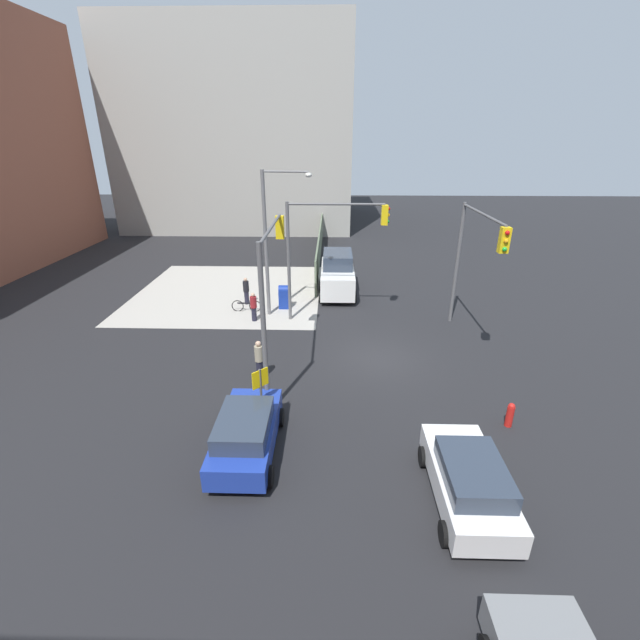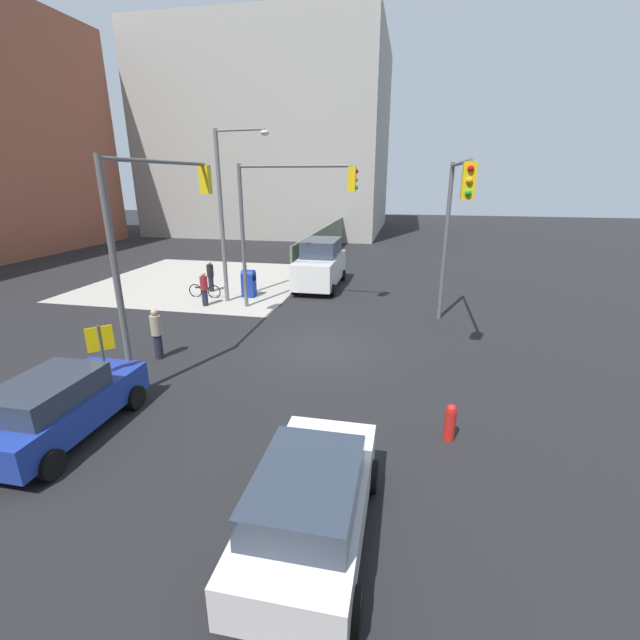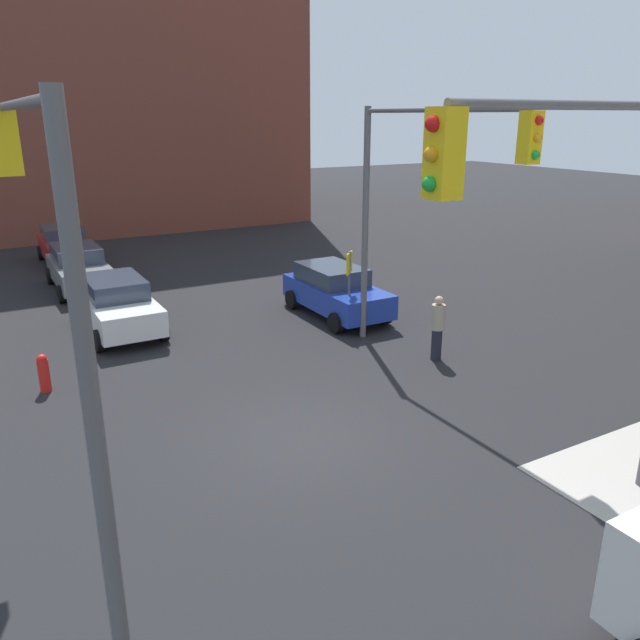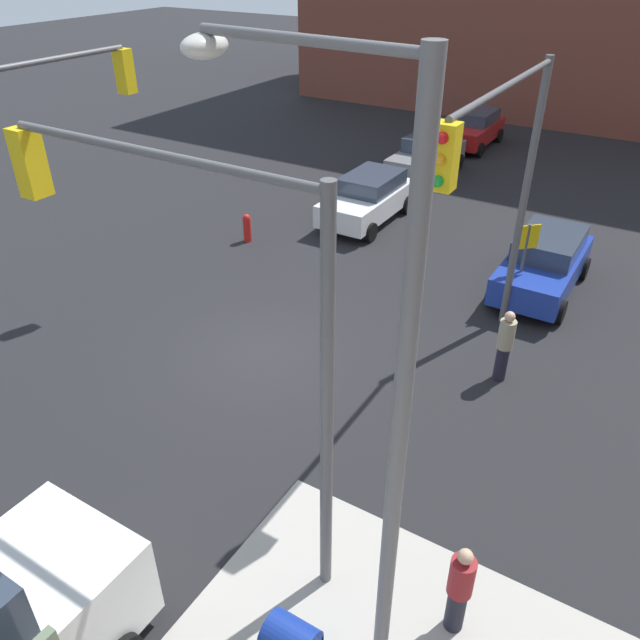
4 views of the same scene
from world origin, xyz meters
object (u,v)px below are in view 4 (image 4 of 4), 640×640
(traffic_signal_se_corner, at_px, (15,157))
(hatchback_blue, at_px, (544,263))
(pedestrian_crossing, at_px, (505,345))
(pedestrian_waiting, at_px, (459,589))
(fire_hydrant, at_px, (247,227))
(coupe_gray, at_px, (427,155))
(sedan_white, at_px, (368,198))
(traffic_signal_ne_corner, at_px, (196,289))
(street_lamp_corner, at_px, (372,382))
(traffic_signal_nw_corner, at_px, (502,172))
(coupe_red, at_px, (473,128))

(traffic_signal_se_corner, bearing_deg, hatchback_blue, 133.53)
(pedestrian_crossing, relative_size, pedestrian_waiting, 1.07)
(fire_hydrant, bearing_deg, coupe_gray, 165.65)
(fire_hydrant, xyz_separation_m, sedan_white, (-3.59, 2.55, 0.36))
(pedestrian_waiting, bearing_deg, traffic_signal_ne_corner, -146.22)
(fire_hydrant, bearing_deg, pedestrian_crossing, 72.30)
(hatchback_blue, distance_m, pedestrian_waiting, 11.03)
(street_lamp_corner, xyz_separation_m, coupe_gray, (-19.38, -7.27, -3.86))
(traffic_signal_se_corner, bearing_deg, traffic_signal_ne_corner, 71.65)
(street_lamp_corner, relative_size, fire_hydrant, 8.51)
(fire_hydrant, relative_size, pedestrian_waiting, 0.57)
(street_lamp_corner, bearing_deg, sedan_white, -152.76)
(traffic_signal_se_corner, xyz_separation_m, coupe_gray, (-16.41, 2.66, -3.82))
(hatchback_blue, bearing_deg, fire_hydrant, -79.34)
(traffic_signal_nw_corner, distance_m, traffic_signal_ne_corner, 6.99)
(fire_hydrant, bearing_deg, street_lamp_corner, 43.46)
(traffic_signal_se_corner, bearing_deg, pedestrian_crossing, 113.36)
(coupe_red, bearing_deg, traffic_signal_ne_corner, 9.81)
(traffic_signal_nw_corner, height_order, hatchback_blue, traffic_signal_nw_corner)
(traffic_signal_se_corner, xyz_separation_m, hatchback_blue, (-8.90, 9.37, -3.82))
(traffic_signal_nw_corner, distance_m, hatchback_blue, 5.93)
(traffic_signal_ne_corner, xyz_separation_m, fire_hydrant, (-9.50, -6.66, -4.14))
(coupe_red, relative_size, hatchback_blue, 0.96)
(traffic_signal_se_corner, bearing_deg, coupe_gray, 170.80)
(traffic_signal_se_corner, relative_size, coupe_gray, 1.49)
(traffic_signal_se_corner, xyz_separation_m, pedestrian_waiting, (2.01, 11.00, -3.80))
(pedestrian_crossing, bearing_deg, pedestrian_waiting, 31.04)
(pedestrian_crossing, bearing_deg, sedan_white, -114.70)
(coupe_gray, height_order, hatchback_blue, same)
(sedan_white, relative_size, coupe_gray, 0.95)
(sedan_white, height_order, coupe_gray, same)
(sedan_white, relative_size, pedestrian_waiting, 2.51)
(fire_hydrant, distance_m, hatchback_blue, 9.23)
(traffic_signal_nw_corner, xyz_separation_m, sedan_white, (-6.40, -6.15, -3.82))
(sedan_white, relative_size, hatchback_blue, 0.98)
(coupe_gray, distance_m, hatchback_blue, 10.07)
(street_lamp_corner, bearing_deg, traffic_signal_nw_corner, -172.77)
(traffic_signal_ne_corner, bearing_deg, hatchback_blue, 167.91)
(sedan_white, xyz_separation_m, pedestrian_crossing, (6.59, 6.85, 0.08))
(coupe_gray, height_order, pedestrian_crossing, pedestrian_crossing)
(fire_hydrant, height_order, coupe_red, coupe_red)
(traffic_signal_se_corner, relative_size, street_lamp_corner, 0.81)
(street_lamp_corner, height_order, pedestrian_waiting, street_lamp_corner)
(street_lamp_corner, height_order, coupe_red, street_lamp_corner)
(fire_hydrant, bearing_deg, traffic_signal_ne_corner, 35.05)
(traffic_signal_se_corner, xyz_separation_m, coupe_red, (-21.36, 2.87, -3.82))
(pedestrian_waiting, bearing_deg, coupe_gray, 143.89)
(sedan_white, bearing_deg, traffic_signal_ne_corner, 17.45)
(hatchback_blue, relative_size, pedestrian_crossing, 2.39)
(traffic_signal_nw_corner, bearing_deg, pedestrian_crossing, 74.99)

